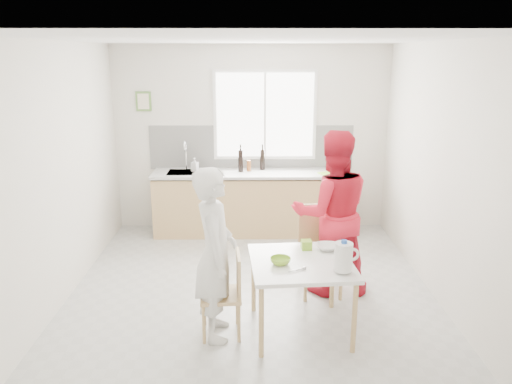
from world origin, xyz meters
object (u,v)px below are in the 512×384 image
person_white (215,254)px  chair_far (319,245)px  bowl_green (280,261)px  milk_jug (344,256)px  wine_bottle_b (262,159)px  bowl_white (327,247)px  person_red (332,213)px  wine_bottle_a (241,161)px  dining_table (301,268)px  chair_left (227,290)px

person_white → chair_far: bearing=-54.2°
chair_far → bowl_green: chair_far is taller
milk_jug → wine_bottle_b: 3.20m
bowl_green → bowl_white: (0.48, 0.34, -0.00)m
milk_jug → wine_bottle_b: bearing=97.2°
chair_far → person_red: bearing=-7.8°
person_red → wine_bottle_b: (-0.71, 2.03, 0.17)m
bowl_white → milk_jug: bearing=-83.0°
bowl_white → milk_jug: 0.55m
chair_far → bowl_white: size_ratio=4.53×
bowl_white → wine_bottle_a: bearing=109.9°
dining_table → bowl_white: size_ratio=4.67×
dining_table → person_white: bearing=-175.6°
bowl_white → chair_left: bearing=-161.4°
person_red → milk_jug: person_red is taller
bowl_green → wine_bottle_a: 2.86m
dining_table → bowl_white: 0.40m
bowl_green → milk_jug: 0.59m
milk_jug → wine_bottle_a: bearing=103.3°
person_white → person_red: 1.50m
milk_jug → chair_far: bearing=88.7°
chair_left → bowl_white: bearing=104.2°
dining_table → bowl_green: bearing=-161.6°
dining_table → chair_far: bearing=71.4°
person_red → milk_jug: size_ratio=6.46×
milk_jug → chair_left: bearing=164.5°
wine_bottle_b → chair_far: bearing=-73.9°
person_white → bowl_green: (0.59, -0.00, -0.07)m
person_white → person_red: bearing=-57.4°
wine_bottle_a → chair_left: bearing=-91.5°
dining_table → chair_left: size_ratio=1.24×
chair_left → wine_bottle_a: 2.87m
person_white → wine_bottle_b: size_ratio=5.41×
dining_table → person_red: 0.97m
dining_table → wine_bottle_a: 2.85m
wine_bottle_a → bowl_white: bearing=-70.1°
milk_jug → wine_bottle_a: wine_bottle_a is taller
wine_bottle_a → wine_bottle_b: bearing=21.9°
wine_bottle_b → chair_left: bearing=-97.6°
bowl_green → person_white: bearing=179.6°
person_white → dining_table: bearing=-90.0°
person_white → wine_bottle_b: (0.49, 2.93, 0.26)m
chair_left → person_red: (1.09, 0.89, 0.46)m
chair_far → wine_bottle_a: 2.17m
person_white → wine_bottle_b: 2.98m
wine_bottle_a → person_white: bearing=-93.5°
chair_far → bowl_white: 0.61m
chair_far → milk_jug: (0.06, -1.10, 0.33)m
bowl_green → chair_left: bearing=178.6°
bowl_green → milk_jug: bearing=-19.3°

